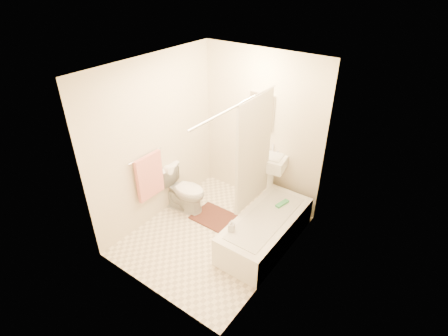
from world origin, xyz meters
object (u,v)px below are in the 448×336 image
Objects in this scene: bath_mat at (215,218)px; soap_bottle at (231,226)px; toilet at (184,190)px; bathtub at (265,230)px; sink at (268,179)px.

soap_bottle reaches higher than bath_mat.
soap_bottle is at bearing -115.73° from toilet.
bathtub reaches higher than bath_mat.
toilet is at bearing -171.46° from bath_mat.
toilet is at bearing 160.55° from soap_bottle.
sink is at bearing 98.38° from soap_bottle.
toilet is at bearing -149.37° from sink.
toilet is 0.47× the size of bathtub.
bathtub is at bearing -70.52° from sink.
toilet is 1.31m from sink.
bath_mat is (0.54, 0.08, -0.35)m from toilet.
sink is 0.91m from bathtub.
sink is (1.00, 0.83, 0.14)m from toilet.
soap_bottle reaches higher than bathtub.
bath_mat is at bearing 179.32° from bathtub.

